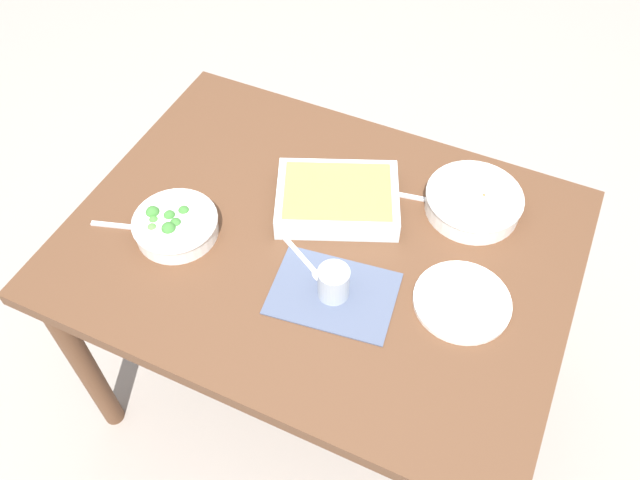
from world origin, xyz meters
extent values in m
plane|color=#9E9389|center=(0.00, 0.00, 0.00)|extent=(6.00, 6.00, 0.00)
cube|color=brown|center=(0.00, 0.00, 0.72)|extent=(1.20, 0.90, 0.04)
cylinder|color=brown|center=(-0.54, -0.39, 0.35)|extent=(0.06, 0.06, 0.70)
cylinder|color=brown|center=(-0.54, 0.39, 0.35)|extent=(0.06, 0.06, 0.70)
cylinder|color=brown|center=(0.54, 0.39, 0.35)|extent=(0.06, 0.06, 0.70)
cube|color=#4C5670|center=(0.09, -0.13, 0.74)|extent=(0.30, 0.23, 0.00)
cylinder|color=white|center=(0.30, 0.25, 0.77)|extent=(0.23, 0.23, 0.05)
torus|color=white|center=(0.30, 0.25, 0.79)|extent=(0.24, 0.24, 0.01)
cylinder|color=#B2844C|center=(0.30, 0.25, 0.77)|extent=(0.19, 0.19, 0.03)
sphere|color=#C66633|center=(0.32, 0.26, 0.79)|extent=(0.02, 0.02, 0.02)
sphere|color=silver|center=(0.30, 0.26, 0.79)|extent=(0.02, 0.02, 0.02)
sphere|color=#C66633|center=(0.27, 0.27, 0.79)|extent=(0.01, 0.01, 0.01)
cylinder|color=white|center=(-0.32, -0.12, 0.77)|extent=(0.20, 0.20, 0.05)
torus|color=white|center=(-0.32, -0.12, 0.79)|extent=(0.21, 0.21, 0.01)
cylinder|color=#8CB272|center=(-0.32, -0.12, 0.77)|extent=(0.16, 0.16, 0.02)
sphere|color=#3D7A33|center=(-0.32, -0.09, 0.79)|extent=(0.03, 0.03, 0.03)
sphere|color=#3D7A33|center=(-0.34, -0.12, 0.79)|extent=(0.03, 0.03, 0.03)
sphere|color=#3D7A33|center=(-0.38, -0.13, 0.79)|extent=(0.03, 0.03, 0.03)
sphere|color=#569E42|center=(-0.36, -0.17, 0.78)|extent=(0.02, 0.02, 0.02)
sphere|color=#3D7A33|center=(-0.32, -0.13, 0.79)|extent=(0.03, 0.03, 0.03)
sphere|color=#478C38|center=(-0.37, -0.14, 0.78)|extent=(0.02, 0.02, 0.02)
sphere|color=#3D7A33|center=(-0.32, -0.15, 0.79)|extent=(0.04, 0.04, 0.04)
sphere|color=#569E42|center=(-0.32, -0.15, 0.78)|extent=(0.02, 0.02, 0.02)
cube|color=silver|center=(-0.01, 0.11, 0.77)|extent=(0.36, 0.32, 0.06)
cube|color=#DBAD56|center=(-0.01, 0.11, 0.78)|extent=(0.32, 0.28, 0.04)
cylinder|color=#B2BCC6|center=(0.09, -0.13, 0.78)|extent=(0.07, 0.07, 0.08)
cylinder|color=black|center=(0.09, -0.13, 0.77)|extent=(0.06, 0.06, 0.05)
cylinder|color=white|center=(0.36, -0.03, 0.75)|extent=(0.22, 0.22, 0.01)
cube|color=silver|center=(0.30, 0.25, 0.74)|extent=(0.12, 0.10, 0.01)
ellipsoid|color=silver|center=(0.24, 0.20, 0.75)|extent=(0.05, 0.05, 0.01)
cube|color=silver|center=(-0.47, -0.17, 0.74)|extent=(0.14, 0.05, 0.01)
ellipsoid|color=silver|center=(-0.39, -0.14, 0.75)|extent=(0.05, 0.04, 0.01)
cube|color=silver|center=(-0.03, -0.06, 0.74)|extent=(0.13, 0.08, 0.01)
ellipsoid|color=silver|center=(0.04, -0.10, 0.75)|extent=(0.05, 0.04, 0.01)
cube|color=silver|center=(0.16, 0.22, 0.74)|extent=(0.14, 0.04, 0.01)
cube|color=silver|center=(0.07, 0.21, 0.74)|extent=(0.05, 0.03, 0.01)
camera|label=1|loc=(0.41, -0.89, 1.97)|focal=36.39mm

